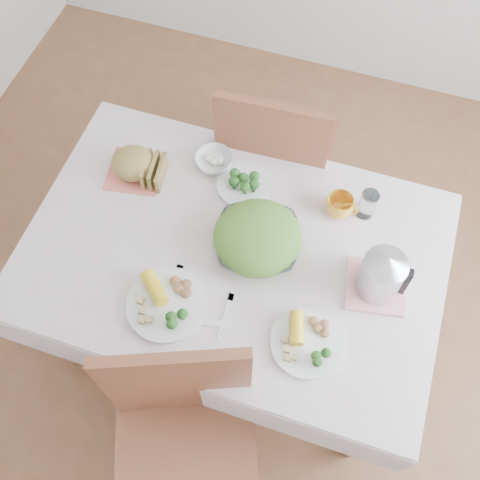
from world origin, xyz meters
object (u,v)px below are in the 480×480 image
(dining_table, at_px, (234,293))
(dinner_plate_right, at_px, (307,343))
(yellow_mug, at_px, (339,206))
(electric_kettle, at_px, (382,272))
(salad_bowl, at_px, (257,241))
(chair_far, at_px, (278,158))
(chair_near, at_px, (188,470))
(dinner_plate_left, at_px, (167,305))

(dining_table, bearing_deg, dinner_plate_right, -36.43)
(yellow_mug, relative_size, electric_kettle, 0.52)
(salad_bowl, distance_m, dinner_plate_right, 0.40)
(chair_far, bearing_deg, salad_bowl, 95.03)
(dining_table, relative_size, dinner_plate_right, 5.72)
(chair_near, bearing_deg, dining_table, 73.92)
(salad_bowl, height_order, yellow_mug, yellow_mug)
(dinner_plate_left, relative_size, electric_kettle, 1.35)
(salad_bowl, xyz_separation_m, yellow_mug, (0.24, 0.23, 0.01))
(dinner_plate_left, height_order, dinner_plate_right, dinner_plate_left)
(dining_table, bearing_deg, chair_near, -84.12)
(dining_table, distance_m, electric_kettle, 0.72)
(dinner_plate_left, bearing_deg, dining_table, 61.86)
(dinner_plate_left, xyz_separation_m, yellow_mug, (0.46, 0.55, 0.03))
(dinner_plate_left, distance_m, electric_kettle, 0.73)
(dining_table, bearing_deg, salad_bowl, 30.98)
(chair_far, distance_m, electric_kettle, 0.94)
(chair_near, bearing_deg, dinner_plate_left, 94.37)
(dining_table, relative_size, electric_kettle, 6.80)
(dining_table, height_order, electric_kettle, electric_kettle)
(salad_bowl, relative_size, dinner_plate_left, 1.06)
(yellow_mug, bearing_deg, dinner_plate_left, -130.09)
(dinner_plate_left, bearing_deg, dinner_plate_right, 2.27)
(dinner_plate_left, relative_size, yellow_mug, 2.60)
(chair_near, relative_size, salad_bowl, 3.60)
(dinner_plate_left, distance_m, yellow_mug, 0.72)
(salad_bowl, relative_size, yellow_mug, 2.77)
(electric_kettle, bearing_deg, salad_bowl, 161.40)
(salad_bowl, bearing_deg, chair_far, 97.88)
(chair_far, bearing_deg, electric_kettle, 125.88)
(dinner_plate_right, bearing_deg, dining_table, 143.57)
(dinner_plate_right, bearing_deg, dinner_plate_left, -177.73)
(chair_far, height_order, dinner_plate_left, chair_far)
(salad_bowl, bearing_deg, dining_table, -149.02)
(dinner_plate_right, xyz_separation_m, electric_kettle, (0.17, 0.27, 0.11))
(chair_near, xyz_separation_m, electric_kettle, (0.44, 0.73, 0.42))
(dinner_plate_left, bearing_deg, yellow_mug, 49.91)
(chair_far, height_order, electric_kettle, same)
(chair_near, height_order, chair_far, chair_near)
(yellow_mug, bearing_deg, electric_kettle, -53.27)
(electric_kettle, bearing_deg, dinner_plate_right, -137.21)
(chair_near, relative_size, yellow_mug, 9.99)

